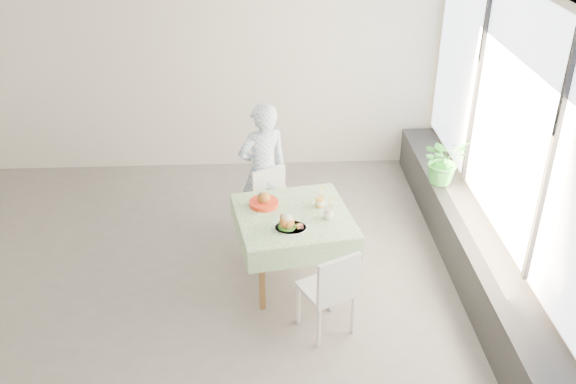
{
  "coord_description": "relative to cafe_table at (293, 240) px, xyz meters",
  "views": [
    {
      "loc": [
        0.73,
        -5.18,
        3.85
      ],
      "look_at": [
        0.99,
        -0.02,
        0.96
      ],
      "focal_mm": 40.0,
      "sensor_mm": 36.0,
      "label": 1
    }
  ],
  "objects": [
    {
      "name": "juice_cup_orange",
      "position": [
        0.26,
        0.13,
        0.34
      ],
      "size": [
        0.09,
        0.09,
        0.26
      ],
      "color": "white",
      "rests_on": "cafe_table"
    },
    {
      "name": "potted_plant",
      "position": [
        1.69,
        1.0,
        0.31
      ],
      "size": [
        0.57,
        0.52,
        0.54
      ],
      "primitive_type": "imported",
      "rotation": [
        0.0,
        0.0,
        0.24
      ],
      "color": "#30812B",
      "rests_on": "window_ledge"
    },
    {
      "name": "cafe_table",
      "position": [
        0.0,
        0.0,
        0.0
      ],
      "size": [
        1.2,
        1.2,
        0.74
      ],
      "color": "brown",
      "rests_on": "ground"
    },
    {
      "name": "chair_far",
      "position": [
        -0.14,
        0.66,
        -0.21
      ],
      "size": [
        0.53,
        0.53,
        0.82
      ],
      "color": "white",
      "rests_on": "ground"
    },
    {
      "name": "wall_front",
      "position": [
        -1.04,
        -2.43,
        0.94
      ],
      "size": [
        6.0,
        0.02,
        2.8
      ],
      "primitive_type": "cube",
      "color": "silver",
      "rests_on": "ground"
    },
    {
      "name": "second_dish",
      "position": [
        -0.28,
        0.18,
        0.32
      ],
      "size": [
        0.28,
        0.28,
        0.13
      ],
      "color": "red",
      "rests_on": "cafe_table"
    },
    {
      "name": "diner",
      "position": [
        -0.27,
        0.9,
        0.29
      ],
      "size": [
        0.64,
        0.54,
        1.5
      ],
      "primitive_type": "imported",
      "rotation": [
        0.0,
        0.0,
        3.52
      ],
      "color": "#83ABD3",
      "rests_on": "ground"
    },
    {
      "name": "juice_cup_lemonade",
      "position": [
        0.32,
        -0.09,
        0.34
      ],
      "size": [
        0.09,
        0.09,
        0.26
      ],
      "color": "white",
      "rests_on": "cafe_table"
    },
    {
      "name": "main_dish",
      "position": [
        -0.06,
        -0.25,
        0.33
      ],
      "size": [
        0.3,
        0.3,
        0.15
      ],
      "color": "white",
      "rests_on": "cafe_table"
    },
    {
      "name": "window_pane",
      "position": [
        1.93,
        0.07,
        1.19
      ],
      "size": [
        0.01,
        4.8,
        2.18
      ],
      "primitive_type": "cube",
      "color": "#D1E0F9",
      "rests_on": "ground"
    },
    {
      "name": "window_ledge",
      "position": [
        1.76,
        0.07,
        -0.21
      ],
      "size": [
        0.4,
        4.8,
        0.5
      ],
      "primitive_type": "cube",
      "color": "black",
      "rests_on": "ground"
    },
    {
      "name": "wall_back",
      "position": [
        -1.04,
        2.57,
        0.94
      ],
      "size": [
        6.0,
        0.02,
        2.8
      ],
      "primitive_type": "cube",
      "color": "silver",
      "rests_on": "ground"
    },
    {
      "name": "wall_right",
      "position": [
        1.96,
        0.07,
        0.94
      ],
      "size": [
        0.02,
        5.0,
        2.8
      ],
      "primitive_type": "cube",
      "color": "silver",
      "rests_on": "ground"
    },
    {
      "name": "floor",
      "position": [
        -1.04,
        0.07,
        -0.46
      ],
      "size": [
        6.0,
        6.0,
        0.0
      ],
      "primitive_type": "plane",
      "color": "#5D5A58",
      "rests_on": "ground"
    },
    {
      "name": "chair_near",
      "position": [
        0.25,
        -0.75,
        -0.2
      ],
      "size": [
        0.54,
        0.54,
        0.86
      ],
      "color": "white",
      "rests_on": "ground"
    }
  ]
}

